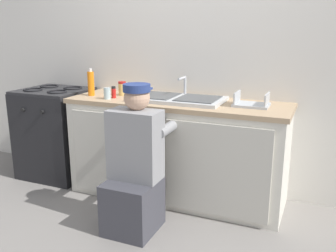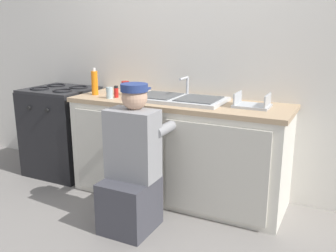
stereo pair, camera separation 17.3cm
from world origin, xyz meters
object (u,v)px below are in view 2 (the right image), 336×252
Objects in this scene: sink_double_basin at (178,99)px; water_glass at (110,93)px; spice_bottle_red at (116,92)px; condiment_jar at (125,88)px; stove_range at (62,131)px; plumber_person at (132,170)px; soap_bottle_orange at (95,83)px; dish_rack_tray at (252,104)px.

water_glass is at bearing -164.01° from sink_double_basin.
spice_bottle_red is 0.15m from condiment_jar.
condiment_jar reaches higher than water_glass.
sink_double_basin is at bearing 0.09° from stove_range.
spice_bottle_red is 0.07m from water_glass.
soap_bottle_orange reaches higher than plumber_person.
sink_double_basin is 0.58m from spice_bottle_red.
stove_range is 0.75m from soap_bottle_orange.
plumber_person reaches higher than dish_rack_tray.
water_glass is at bearing -112.74° from spice_bottle_red.
dish_rack_tray is 1.12× the size of soap_bottle_orange.
condiment_jar is 0.51× the size of soap_bottle_orange.
sink_double_basin is 1.40m from stove_range.
dish_rack_tray reaches higher than spice_bottle_red.
spice_bottle_red is at bearing -90.74° from condiment_jar.
plumber_person is (-0.08, -0.65, -0.44)m from sink_double_basin.
plumber_person reaches higher than sink_double_basin.
spice_bottle_red is at bearing -7.74° from stove_range.
stove_range is 1.41m from plumber_person.
stove_range is 3.64× the size of soap_bottle_orange.
water_glass is at bearing -97.71° from condiment_jar.
soap_bottle_orange is (-0.75, 0.57, 0.54)m from plumber_person.
sink_double_basin is 0.62m from water_glass.
condiment_jar is at bearing 125.02° from plumber_person.
soap_bottle_orange is at bearing 142.42° from plumber_person.
dish_rack_tray is (0.63, 0.02, 0.01)m from sink_double_basin.
plumber_person reaches higher than condiment_jar.
dish_rack_tray is at bearing 43.24° from plumber_person.
dish_rack_tray is at bearing 0.61° from stove_range.
sink_double_basin reaches higher than water_glass.
water_glass is at bearing -171.24° from dish_rack_tray.
spice_bottle_red is 1.05× the size of water_glass.
dish_rack_tray is (1.96, 0.02, 0.46)m from stove_range.
plumber_person is 3.94× the size of dish_rack_tray.
stove_range is 7.12× the size of condiment_jar.
condiment_jar is at bearing 25.02° from soap_bottle_orange.
plumber_person is at bearing -54.98° from condiment_jar.
water_glass is 0.78× the size of condiment_jar.
plumber_person is at bearing -96.94° from sink_double_basin.
plumber_person is (1.25, -0.65, 0.01)m from stove_range.
spice_bottle_red is at bearing -169.45° from sink_double_basin.
sink_double_basin is at bearing 83.06° from plumber_person.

